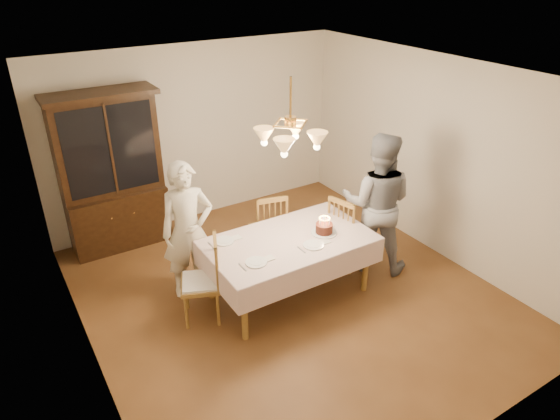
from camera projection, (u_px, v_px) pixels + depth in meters
ground at (289, 293)px, 6.04m from camera, size 5.00×5.00×0.00m
room_shell at (290, 173)px, 5.31m from camera, size 5.00×5.00×5.00m
dining_table at (289, 245)px, 5.72m from camera, size 1.90×1.10×0.76m
china_hutch at (112, 175)px, 6.63m from camera, size 1.38×0.54×2.16m
chair_far_side at (268, 231)px, 6.51m from camera, size 0.52×0.51×1.00m
chair_left_end at (201, 283)px, 5.45m from camera, size 0.56×0.57×1.00m
chair_right_end at (348, 235)px, 6.41m from camera, size 0.52×0.53×1.00m
elderly_woman at (188, 231)px, 5.71m from camera, size 0.68×0.51×1.67m
adult_in_grey at (377, 203)px, 6.17m from camera, size 1.11×1.11×1.82m
birthday_cake at (324, 229)px, 5.79m from camera, size 0.30×0.30×0.20m
place_setting_near_left at (257, 262)px, 5.26m from camera, size 0.38×0.23×0.02m
place_setting_near_right at (314, 245)px, 5.57m from camera, size 0.38×0.23×0.02m
place_setting_far_left at (225, 241)px, 5.65m from camera, size 0.38×0.23×0.02m
chandelier at (290, 138)px, 5.13m from camera, size 0.62×0.62×0.73m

